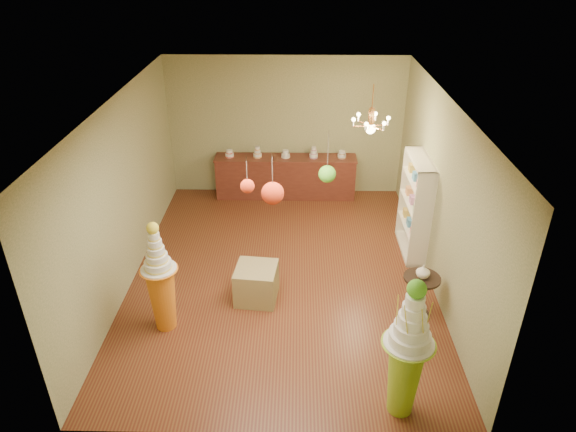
{
  "coord_description": "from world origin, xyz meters",
  "views": [
    {
      "loc": [
        0.24,
        -7.25,
        5.1
      ],
      "look_at": [
        0.11,
        0.0,
        1.12
      ],
      "focal_mm": 32.0,
      "sensor_mm": 36.0,
      "label": 1
    }
  ],
  "objects_px": {
    "pedestal_green": "(406,361)",
    "round_table": "(420,291)",
    "pedestal_orange": "(162,289)",
    "sideboard": "(286,176)"
  },
  "relations": [
    {
      "from": "sideboard",
      "to": "round_table",
      "type": "distance_m",
      "value": 4.55
    },
    {
      "from": "round_table",
      "to": "pedestal_orange",
      "type": "bearing_deg",
      "value": -175.02
    },
    {
      "from": "pedestal_orange",
      "to": "round_table",
      "type": "distance_m",
      "value": 3.79
    },
    {
      "from": "pedestal_green",
      "to": "sideboard",
      "type": "height_order",
      "value": "pedestal_green"
    },
    {
      "from": "pedestal_orange",
      "to": "round_table",
      "type": "xyz_separation_m",
      "value": [
        3.77,
        0.33,
        -0.22
      ]
    },
    {
      "from": "pedestal_green",
      "to": "pedestal_orange",
      "type": "relative_size",
      "value": 1.09
    },
    {
      "from": "pedestal_green",
      "to": "pedestal_orange",
      "type": "height_order",
      "value": "pedestal_green"
    },
    {
      "from": "pedestal_green",
      "to": "round_table",
      "type": "xyz_separation_m",
      "value": [
        0.57,
        1.79,
        -0.34
      ]
    },
    {
      "from": "pedestal_green",
      "to": "round_table",
      "type": "height_order",
      "value": "pedestal_green"
    },
    {
      "from": "pedestal_orange",
      "to": "round_table",
      "type": "height_order",
      "value": "pedestal_orange"
    }
  ]
}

